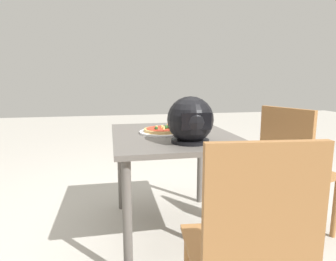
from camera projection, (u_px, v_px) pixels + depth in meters
ground_plane at (173, 231)px, 2.09m from camera, size 14.00×14.00×0.00m
dining_table at (173, 147)px, 1.98m from camera, size 0.81×1.03×0.71m
pizza_plate at (163, 132)px, 2.00m from camera, size 0.33×0.33×0.01m
pizza at (163, 130)px, 2.00m from camera, size 0.27×0.27×0.05m
motorcycle_helmet at (190, 121)px, 1.67m from camera, size 0.27×0.27×0.27m
drinking_glass at (173, 120)px, 2.21m from camera, size 0.07×0.07×0.11m
chair_side at (292, 166)px, 1.93m from camera, size 0.51×0.51×0.90m
chair_far at (250, 248)px, 0.99m from camera, size 0.44×0.44×0.90m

